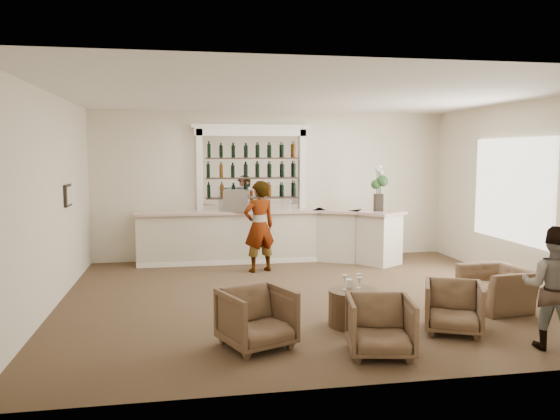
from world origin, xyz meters
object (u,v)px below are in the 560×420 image
object	(u,v)px
guest	(553,288)
armchair_far	(498,288)
flower_vase	(379,185)
sommelier	(259,226)
espresso_machine	(237,201)
cocktail_table	(353,308)
bar_counter	(270,236)
armchair_left	(257,318)
armchair_right	(453,307)
armchair_center	(380,326)

from	to	relation	value
guest	armchair_far	distance (m)	1.76
flower_vase	armchair_far	bearing A→B (deg)	-80.50
sommelier	flower_vase	xyz separation A→B (m)	(2.62, 0.34, 0.77)
guest	espresso_machine	size ratio (longest dim) A/B	2.92
cocktail_table	armchair_far	world-z (taller)	armchair_far
sommelier	espresso_machine	bearing A→B (deg)	-85.45
bar_counter	flower_vase	world-z (taller)	flower_vase
armchair_left	armchair_right	bearing A→B (deg)	-20.60
bar_counter	armchair_far	bearing A→B (deg)	-55.76
cocktail_table	guest	distance (m)	2.51
armchair_right	armchair_center	bearing A→B (deg)	-129.06
armchair_far	cocktail_table	bearing A→B (deg)	-87.50
sommelier	flower_vase	size ratio (longest dim) A/B	1.88
armchair_center	armchair_right	size ratio (longest dim) A/B	1.03
cocktail_table	sommelier	world-z (taller)	sommelier
bar_counter	sommelier	xyz separation A→B (m)	(-0.37, -0.94, 0.34)
sommelier	guest	distance (m)	5.72
armchair_right	flower_vase	world-z (taller)	flower_vase
armchair_far	flower_vase	distance (m)	3.90
armchair_far	sommelier	bearing A→B (deg)	-142.14
armchair_left	armchair_center	bearing A→B (deg)	-43.15
armchair_far	flower_vase	size ratio (longest dim) A/B	1.01
guest	espresso_machine	xyz separation A→B (m)	(-3.27, 5.78, 0.61)
sommelier	bar_counter	bearing A→B (deg)	-129.73
sommelier	guest	bearing A→B (deg)	102.10
cocktail_table	sommelier	distance (m)	3.80
guest	armchair_right	distance (m)	1.24
cocktail_table	armchair_right	xyz separation A→B (m)	(1.22, -0.50, 0.09)
armchair_left	armchair_center	distance (m)	1.49
bar_counter	armchair_center	distance (m)	5.73
armchair_left	cocktail_table	bearing A→B (deg)	0.06
armchair_center	armchair_far	xyz separation A→B (m)	(2.45, 1.52, -0.03)
bar_counter	espresso_machine	size ratio (longest dim) A/B	11.06
cocktail_table	armchair_far	bearing A→B (deg)	9.34
armchair_center	flower_vase	bearing A→B (deg)	81.09
bar_counter	flower_vase	bearing A→B (deg)	-14.90
espresso_machine	flower_vase	size ratio (longest dim) A/B	0.53
cocktail_table	sommelier	xyz separation A→B (m)	(-0.80, 3.65, 0.66)
armchair_left	armchair_right	xyz separation A→B (m)	(2.65, 0.10, -0.03)
armchair_left	espresso_machine	size ratio (longest dim) A/B	1.55
espresso_machine	armchair_center	bearing A→B (deg)	-64.59
bar_counter	armchair_center	size ratio (longest dim) A/B	7.46
guest	espresso_machine	bearing A→B (deg)	-16.08
armchair_left	flower_vase	bearing A→B (deg)	32.05
armchair_left	armchair_center	size ratio (longest dim) A/B	1.05
sommelier	armchair_far	world-z (taller)	sommelier
armchair_center	espresso_machine	xyz separation A→B (m)	(-1.13, 5.63, 1.02)
bar_counter	flower_vase	distance (m)	2.59
armchair_right	armchair_left	bearing A→B (deg)	-153.18
cocktail_table	flower_vase	distance (m)	4.62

